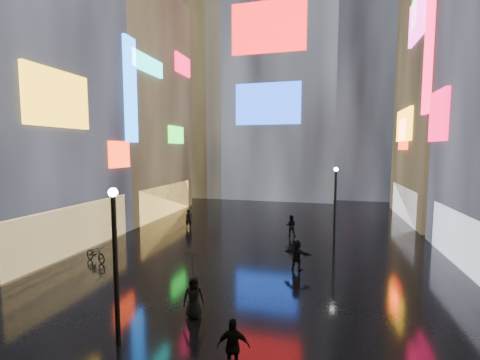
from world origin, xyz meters
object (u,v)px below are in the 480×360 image
(lamp_near, at_px, (115,257))
(pedestrian_3, at_px, (233,346))
(bicycle, at_px, (96,254))
(lamp_far, at_px, (335,199))

(lamp_near, distance_m, pedestrian_3, 4.62)
(pedestrian_3, relative_size, bicycle, 0.91)
(lamp_far, bearing_deg, bicycle, -149.33)
(bicycle, bearing_deg, lamp_near, -116.67)
(lamp_near, bearing_deg, lamp_far, 63.13)
(lamp_near, relative_size, bicycle, 2.90)
(pedestrian_3, height_order, bicycle, pedestrian_3)
(lamp_near, xyz_separation_m, bicycle, (-6.07, 6.48, -2.47))
(lamp_far, height_order, bicycle, lamp_far)
(lamp_far, relative_size, bicycle, 2.90)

